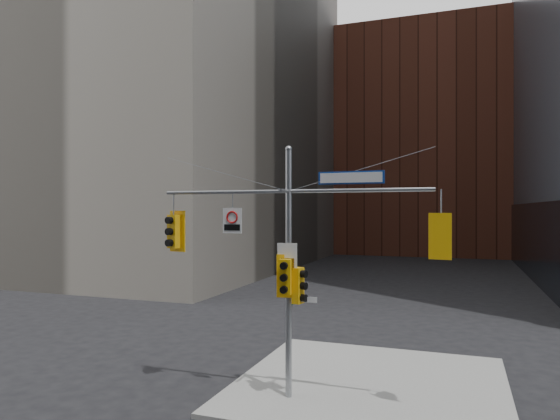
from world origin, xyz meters
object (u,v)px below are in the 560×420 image
Objects in this scene: signal_assembly at (289,247)px; traffic_light_pole_front at (285,277)px; street_sign_blade at (351,178)px; regulatory_sign_arm at (232,220)px; traffic_light_east_arm at (441,236)px; traffic_light_west_arm at (174,231)px; traffic_light_pole_side at (299,286)px.

traffic_light_pole_front is (-0.00, -0.27, -0.82)m from signal_assembly.
regulatory_sign_arm is at bearing -178.41° from street_sign_blade.
street_sign_blade is (-2.34, 0.00, 1.55)m from traffic_light_east_arm.
traffic_light_east_arm is 2.81m from street_sign_blade.
signal_assembly is at bearing 11.38° from traffic_light_west_arm.
street_sign_blade is at bearing 6.55° from traffic_light_east_arm.
street_sign_blade is at bearing 11.48° from traffic_light_west_arm.
traffic_light_pole_front is at bearing -170.23° from street_sign_blade.
traffic_light_pole_front is (3.78, -0.28, -1.20)m from traffic_light_west_arm.
traffic_light_west_arm is 1.71× the size of regulatory_sign_arm.
traffic_light_pole_side is (4.10, -0.02, -1.47)m from traffic_light_west_arm.
signal_assembly is 6.22× the size of traffic_light_west_arm.
signal_assembly is at bearing 83.51° from traffic_light_pole_front.
signal_assembly reaches higher than traffic_light_pole_front.
traffic_light_pole_side is 0.83× the size of traffic_light_pole_front.
regulatory_sign_arm is (-5.90, -0.02, 0.37)m from traffic_light_east_arm.
traffic_light_pole_front is at bearing -9.11° from regulatory_sign_arm.
street_sign_blade is (1.80, 0.00, 1.93)m from signal_assembly.
traffic_light_pole_front is at bearing 7.34° from traffic_light_west_arm.
signal_assembly is 1.92m from regulatory_sign_arm.
traffic_light_west_arm is 1.05× the size of traffic_light_pole_front.
traffic_light_west_arm reaches higher than traffic_light_pole_side.
street_sign_blade is (1.47, 0.01, 3.02)m from traffic_light_pole_side.
traffic_light_pole_side is at bearing -0.62° from regulatory_sign_arm.
regulatory_sign_arm reaches higher than traffic_light_west_arm.
street_sign_blade is at bearing -77.19° from traffic_light_pole_side.
traffic_light_pole_side is 0.55× the size of street_sign_blade.
regulatory_sign_arm is at bearing 10.63° from traffic_light_west_arm.
regulatory_sign_arm is at bearing -179.34° from signal_assembly.
signal_assembly reaches higher than traffic_light_west_arm.
traffic_light_east_arm is at bearing 0.02° from signal_assembly.
traffic_light_pole_front is 1.63× the size of regulatory_sign_arm.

